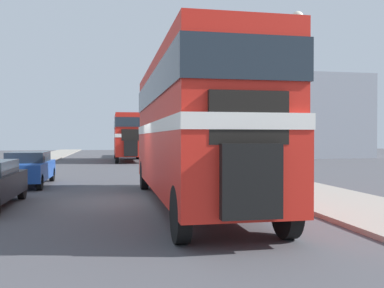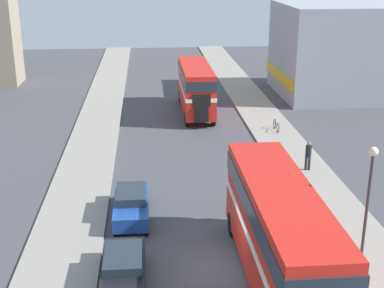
# 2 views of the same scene
# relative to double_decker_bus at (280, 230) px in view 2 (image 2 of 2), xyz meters

# --- Properties ---
(ground_plane) EXTENTS (120.00, 120.00, 0.00)m
(ground_plane) POSITION_rel_double_decker_bus_xyz_m (-2.18, 1.35, -2.58)
(ground_plane) COLOR #47474C
(sidewalk_right) EXTENTS (3.50, 120.00, 0.12)m
(sidewalk_right) POSITION_rel_double_decker_bus_xyz_m (4.57, 1.35, -2.52)
(sidewalk_right) COLOR gray
(sidewalk_right) RESTS_ON ground_plane
(sidewalk_left) EXTENTS (3.50, 120.00, 0.12)m
(sidewalk_left) POSITION_rel_double_decker_bus_xyz_m (-8.93, 1.35, -2.52)
(sidewalk_left) COLOR gray
(sidewalk_left) RESTS_ON ground_plane
(double_decker_bus) EXTENTS (2.50, 11.11, 4.32)m
(double_decker_bus) POSITION_rel_double_decker_bus_xyz_m (0.00, 0.00, 0.00)
(double_decker_bus) COLOR red
(double_decker_bus) RESTS_ON ground_plane
(bus_distant) EXTENTS (2.41, 9.66, 4.08)m
(bus_distant) POSITION_rel_double_decker_bus_xyz_m (-0.85, 25.86, -0.14)
(bus_distant) COLOR red
(bus_distant) RESTS_ON ground_plane
(car_parked_near) EXTENTS (1.73, 4.43, 1.37)m
(car_parked_near) POSITION_rel_double_decker_bus_xyz_m (-6.10, 0.67, -1.86)
(car_parked_near) COLOR black
(car_parked_near) RESTS_ON ground_plane
(car_parked_mid) EXTENTS (1.72, 4.49, 1.45)m
(car_parked_mid) POSITION_rel_double_decker_bus_xyz_m (-5.91, 6.67, -1.83)
(car_parked_mid) COLOR #1E479E
(car_parked_mid) RESTS_ON ground_plane
(pedestrian_walking) EXTENTS (0.37, 0.37, 1.83)m
(pedestrian_walking) POSITION_rel_double_decker_bus_xyz_m (4.80, 11.96, -1.43)
(pedestrian_walking) COLOR #282833
(pedestrian_walking) RESTS_ON sidewalk_right
(bicycle_on_pavement) EXTENTS (0.05, 1.76, 0.78)m
(bicycle_on_pavement) POSITION_rel_double_decker_bus_xyz_m (4.77, 20.04, -2.10)
(bicycle_on_pavement) COLOR black
(bicycle_on_pavement) RESTS_ON sidewalk_right
(street_lamp) EXTENTS (0.36, 0.36, 5.86)m
(street_lamp) POSITION_rel_double_decker_bus_xyz_m (3.28, -0.26, 1.37)
(street_lamp) COLOR #38383D
(street_lamp) RESTS_ON sidewalk_right
(shop_building_block) EXTENTS (16.35, 10.68, 8.56)m
(shop_building_block) POSITION_rel_double_decker_bus_xyz_m (15.86, 31.37, 1.70)
(shop_building_block) COLOR #999EA8
(shop_building_block) RESTS_ON ground_plane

